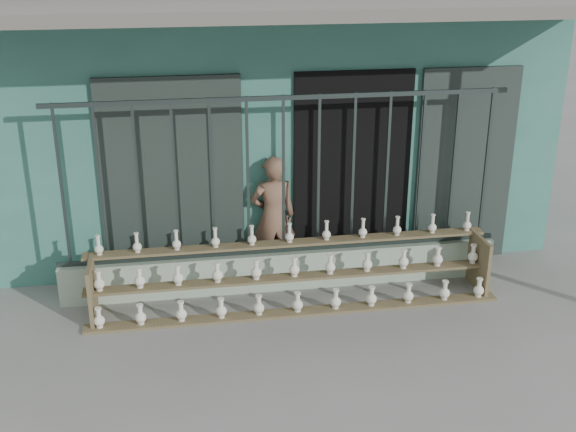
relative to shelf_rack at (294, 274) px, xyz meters
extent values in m
plane|color=slate|center=(-0.04, -0.89, -0.36)|extent=(60.00, 60.00, 0.00)
cube|color=#336C5E|center=(-0.04, 3.41, 1.24)|extent=(7.00, 5.00, 3.20)
cube|color=black|center=(0.86, 0.93, 0.84)|extent=(1.40, 0.12, 2.40)
cube|color=black|center=(-1.24, 0.89, 0.84)|extent=(1.60, 0.08, 2.40)
cube|color=black|center=(2.26, 0.89, 0.84)|extent=(1.20, 0.08, 2.40)
cube|color=#59544C|center=(-0.04, 0.31, 2.79)|extent=(7.40, 2.00, 0.12)
cube|color=#9EB79D|center=(-0.04, 0.41, -0.13)|extent=(5.00, 0.20, 0.45)
cube|color=#283330|center=(-2.39, 0.41, 0.99)|extent=(0.03, 0.03, 1.80)
cube|color=#283330|center=(-2.00, 0.41, 0.99)|extent=(0.03, 0.03, 1.80)
cube|color=#283330|center=(-1.61, 0.41, 0.99)|extent=(0.03, 0.03, 1.80)
cube|color=#283330|center=(-1.22, 0.41, 0.99)|extent=(0.03, 0.03, 1.80)
cube|color=#283330|center=(-0.83, 0.41, 0.99)|extent=(0.03, 0.03, 1.80)
cube|color=#283330|center=(-0.44, 0.41, 0.99)|extent=(0.03, 0.03, 1.80)
cube|color=#283330|center=(-0.04, 0.41, 0.99)|extent=(0.03, 0.03, 1.80)
cube|color=#283330|center=(0.35, 0.41, 0.99)|extent=(0.03, 0.03, 1.80)
cube|color=#283330|center=(0.74, 0.41, 0.99)|extent=(0.03, 0.03, 1.80)
cube|color=#283330|center=(1.13, 0.41, 0.99)|extent=(0.03, 0.03, 1.80)
cube|color=#283330|center=(1.52, 0.41, 0.99)|extent=(0.03, 0.03, 1.80)
cube|color=#283330|center=(1.91, 0.41, 0.99)|extent=(0.03, 0.03, 1.80)
cube|color=#283330|center=(2.31, 0.41, 0.99)|extent=(0.03, 0.03, 1.80)
cube|color=#283330|center=(-0.04, 0.41, 1.86)|extent=(5.00, 0.04, 0.05)
cube|color=#283330|center=(-0.04, 0.41, 0.12)|extent=(5.00, 0.04, 0.05)
cube|color=brown|center=(0.00, -0.24, -0.34)|extent=(4.50, 0.18, 0.03)
cube|color=brown|center=(0.00, 0.01, -0.04)|extent=(4.50, 0.18, 0.03)
cube|color=brown|center=(0.00, 0.26, 0.26)|extent=(4.50, 0.18, 0.03)
cube|color=brown|center=(-2.15, 0.01, -0.04)|extent=(0.04, 0.55, 0.64)
cube|color=brown|center=(2.15, 0.01, -0.04)|extent=(0.04, 0.55, 0.64)
imported|color=brown|center=(-0.11, 0.79, 0.38)|extent=(0.57, 0.40, 1.47)
camera|label=1|loc=(-1.23, -7.00, 3.45)|focal=45.00mm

